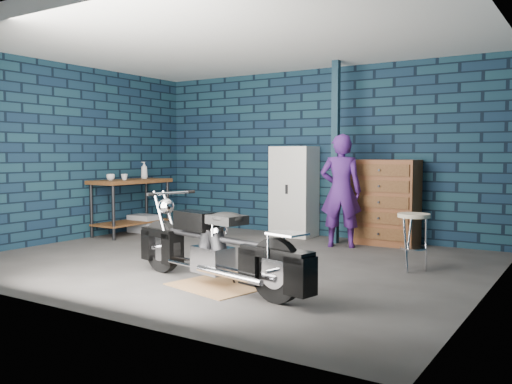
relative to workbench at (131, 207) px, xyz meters
The scene contains 14 objects.
ground 2.89m from the workbench, 19.86° to the right, with size 6.00×6.00×0.00m, color #4E4A48.
room_walls 3.07m from the workbench, ahead, with size 6.02×5.01×2.71m.
support_post 3.49m from the workbench, 16.91° to the left, with size 0.10×0.10×2.70m, color #102733.
workbench is the anchor object (origin of this frame).
drip_mat 3.98m from the workbench, 32.51° to the right, with size 0.89×0.67×0.01m, color olive.
motorcycle 3.95m from the workbench, 32.51° to the right, with size 2.09×0.57×0.92m, color black, non-canonical shape.
person 3.53m from the workbench, 11.63° to the left, with size 0.59×0.39×1.61m, color #431C69.
storage_bin 0.41m from the workbench, 85.82° to the left, with size 0.48×0.34×0.30m, color #92949A.
locker 2.71m from the workbench, 27.92° to the left, with size 0.68×0.48×1.45m, color silver.
tool_chest 4.10m from the workbench, 17.92° to the left, with size 0.94×0.52×1.25m, color brown.
shop_stool 4.81m from the workbench, ahead, with size 0.36×0.36×0.66m, color #C4B494, non-canonical shape.
cup_a 0.63m from the workbench, 100.21° to the right, with size 0.13×0.13×0.10m, color #C4B494.
cup_b 0.54m from the workbench, 78.36° to the right, with size 0.10×0.10×0.10m, color #C4B494.
bottle 0.71m from the workbench, 98.35° to the left, with size 0.11×0.11×0.29m, color #92949A.
Camera 1 is at (3.87, -5.47, 1.33)m, focal length 38.00 mm.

